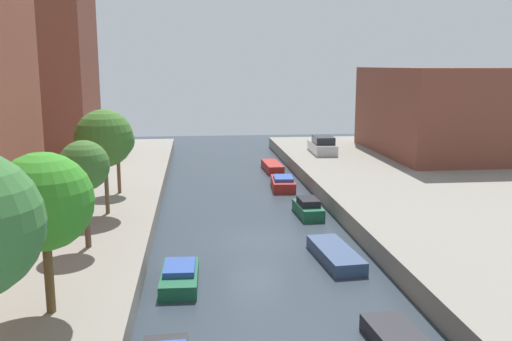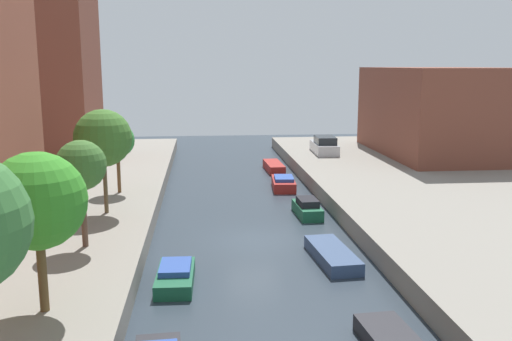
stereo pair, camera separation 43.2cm
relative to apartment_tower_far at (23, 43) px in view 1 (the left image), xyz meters
name	(u,v)px [view 1 (the left image)]	position (x,y,z in m)	size (l,w,h in m)	color
ground_plane	(255,241)	(16.00, -19.99, -10.26)	(84.00, 84.00, 0.00)	#28333D
apartment_tower_far	(23,43)	(0.00, 0.00, 0.00)	(10.00, 8.11, 18.53)	brown
low_block_right	(438,111)	(34.00, -0.30, -5.59)	(10.00, 15.80, 7.35)	brown
street_tree_1	(44,202)	(8.57, -29.45, -5.74)	(3.00, 3.00, 5.04)	brown
street_tree_2	(84,167)	(8.57, -23.11, -5.81)	(2.10, 2.10, 4.55)	brown
street_tree_3	(104,139)	(8.57, -17.62, -5.36)	(2.94, 2.94, 5.39)	brown
street_tree_4	(117,141)	(8.57, -12.86, -6.12)	(2.05, 2.05, 4.19)	brown
parked_car	(322,146)	(24.19, 0.86, -8.63)	(1.99, 4.80, 1.51)	#B7B7BC
moored_boat_left_2	(180,276)	(12.42, -25.23, -9.92)	(1.52, 3.37, 0.78)	#195638
moored_boat_right_2	(335,254)	(19.24, -23.20, -9.98)	(1.77, 4.37, 0.57)	#33476B
moored_boat_right_3	(308,208)	(19.55, -15.65, -9.83)	(1.34, 3.16, 1.03)	#195638
moored_boat_right_4	(283,183)	(19.24, -8.42, -9.86)	(1.78, 3.74, 0.90)	maroon
moored_boat_right_5	(272,167)	(19.43, -1.65, -9.93)	(1.39, 4.21, 0.67)	maroon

